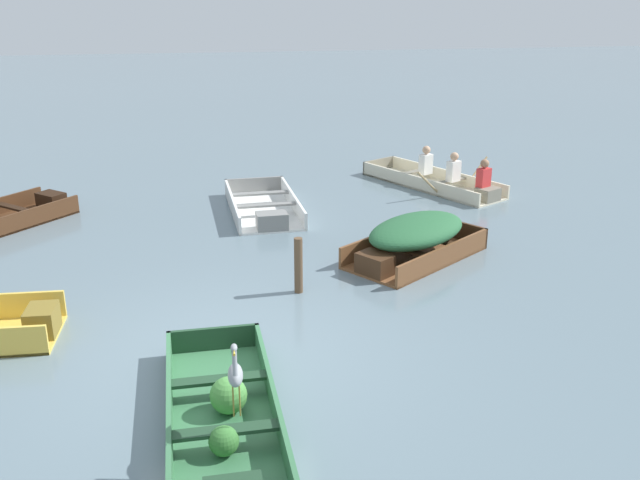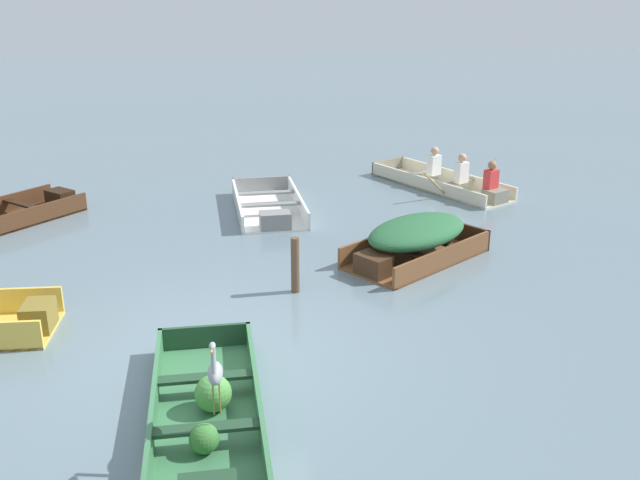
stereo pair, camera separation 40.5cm
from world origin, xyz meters
The scene contains 8 objects.
ground_plane centered at (0.00, 0.00, 0.00)m, with size 80.00×80.00×0.00m, color slate.
dinghy_green_foreground centered at (-0.04, -1.57, 0.13)m, with size 1.21×3.18×0.43m.
skiff_wooden_brown_near_moored centered at (3.22, 2.71, 0.40)m, with size 2.66×2.39×0.70m.
skiff_white_mid_moored centered at (1.01, 5.54, 0.11)m, with size 1.38×2.77×0.34m.
skiff_dark_varnish_outer_moored centered at (-3.87, 5.62, 0.12)m, with size 2.79×2.93×0.36m.
rowboat_cream_with_crew centered at (4.98, 6.69, 0.19)m, with size 2.56×3.49×0.88m.
heron_on_dinghy centered at (0.08, -1.99, 0.90)m, with size 0.15×0.45×0.84m.
mooring_post centered at (1.17, 1.71, 0.42)m, with size 0.12×0.12×0.84m, color brown.
Camera 2 is at (0.30, -7.81, 4.27)m, focal length 40.00 mm.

